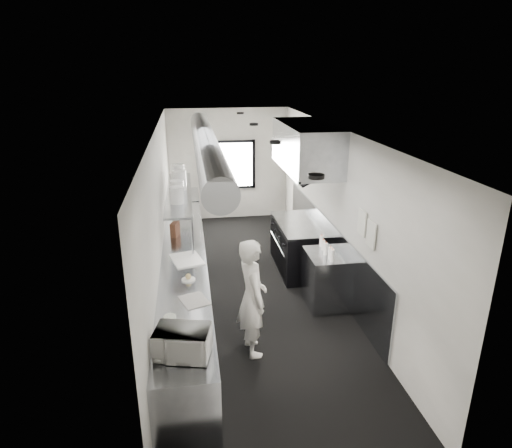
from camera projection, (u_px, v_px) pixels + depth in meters
name	position (u px, v px, depth m)	size (l,w,h in m)	color
floor	(251.00, 288.00, 7.90)	(3.00, 8.00, 0.01)	black
ceiling	(251.00, 130.00, 6.96)	(3.00, 8.00, 0.01)	beige
wall_back	(228.00, 165.00, 11.15)	(3.00, 0.02, 2.80)	silver
wall_front	(319.00, 364.00, 3.71)	(3.00, 0.02, 2.80)	silver
wall_left	(160.00, 219.00, 7.21)	(0.02, 8.00, 2.80)	silver
wall_right	(337.00, 210.00, 7.65)	(0.02, 8.00, 2.80)	silver
wall_cladding	(327.00, 249.00, 8.21)	(0.03, 5.50, 1.10)	gray
hvac_duct	(206.00, 143.00, 7.31)	(0.40, 0.40, 6.40)	gray
service_window	(229.00, 165.00, 11.12)	(1.36, 0.05, 1.25)	silver
exhaust_hood	(306.00, 147.00, 7.90)	(0.81, 2.20, 0.88)	gray
prep_counter	(185.00, 283.00, 7.12)	(0.70, 6.00, 0.90)	gray
pass_shelf	(179.00, 194.00, 8.14)	(0.45, 3.00, 0.68)	gray
range	(299.00, 246.00, 8.55)	(0.88, 1.60, 0.94)	black
bottle_station	(326.00, 279.00, 7.27)	(0.65, 0.80, 0.90)	gray
far_work_table	(185.00, 212.00, 10.56)	(0.70, 1.20, 0.90)	gray
notice_sheet_a	(362.00, 222.00, 6.46)	(0.02, 0.28, 0.38)	silver
notice_sheet_b	(371.00, 234.00, 6.15)	(0.02, 0.28, 0.38)	silver
line_cook	(252.00, 298.00, 5.91)	(0.61, 0.40, 1.67)	silver
microwave	(183.00, 342.00, 4.58)	(0.52, 0.40, 0.31)	white
deli_tub_a	(170.00, 321.00, 5.15)	(0.13, 0.13, 0.09)	silver
deli_tub_b	(170.00, 320.00, 5.17)	(0.15, 0.15, 0.11)	silver
newspaper	(194.00, 300.00, 5.70)	(0.31, 0.39, 0.01)	silver
small_plate	(188.00, 280.00, 6.25)	(0.20, 0.20, 0.02)	white
pastry	(188.00, 276.00, 6.23)	(0.08, 0.08, 0.08)	tan
cutting_board	(187.00, 259.00, 6.90)	(0.43, 0.57, 0.02)	white
knife_block	(175.00, 229.00, 7.83)	(0.11, 0.23, 0.25)	brown
plate_stack_a	(177.00, 195.00, 7.42)	(0.24, 0.24, 0.28)	white
plate_stack_b	(177.00, 189.00, 7.73)	(0.23, 0.23, 0.30)	white
plate_stack_c	(179.00, 180.00, 8.21)	(0.25, 0.25, 0.36)	white
plate_stack_d	(178.00, 174.00, 8.66)	(0.25, 0.25, 0.38)	white
squeeze_bottle_a	(332.00, 256.00, 6.80)	(0.07, 0.07, 0.20)	white
squeeze_bottle_b	(330.00, 253.00, 6.90)	(0.07, 0.07, 0.20)	white
squeeze_bottle_c	(326.00, 249.00, 7.06)	(0.07, 0.07, 0.20)	white
squeeze_bottle_d	(323.00, 245.00, 7.24)	(0.06, 0.06, 0.17)	white
squeeze_bottle_e	(321.00, 241.00, 7.38)	(0.06, 0.06, 0.19)	white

